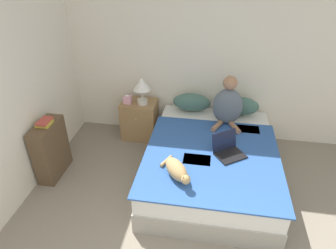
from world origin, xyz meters
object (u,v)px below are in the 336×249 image
(pillow_near, at_px, (192,102))
(nightstand, at_px, (140,119))
(bed, at_px, (211,162))
(cat_tabby, at_px, (177,170))
(table_lamp, at_px, (142,86))
(tissue_box, at_px, (128,100))
(book_stack_top, at_px, (44,122))
(laptop_open, at_px, (228,150))
(bookshelf, at_px, (51,150))
(pillow_far, at_px, (240,106))
(person_sitting, at_px, (228,105))

(pillow_near, height_order, nightstand, pillow_near)
(bed, relative_size, nightstand, 3.45)
(bed, bearing_deg, cat_tabby, -120.17)
(pillow_near, bearing_deg, table_lamp, -172.67)
(tissue_box, bearing_deg, book_stack_top, -126.69)
(nightstand, bearing_deg, pillow_near, 3.89)
(pillow_near, relative_size, table_lamp, 1.30)
(cat_tabby, height_order, laptop_open, laptop_open)
(pillow_near, relative_size, bookshelf, 0.73)
(pillow_near, height_order, bookshelf, pillow_near)
(pillow_far, xyz_separation_m, person_sitting, (-0.20, -0.30, 0.16))
(cat_tabby, bearing_deg, pillow_near, 144.43)
(cat_tabby, bearing_deg, nightstand, 173.22)
(cat_tabby, distance_m, bookshelf, 1.82)
(laptop_open, bearing_deg, book_stack_top, 147.29)
(bed, height_order, pillow_far, pillow_far)
(tissue_box, xyz_separation_m, bookshelf, (-0.79, -1.05, -0.29))
(cat_tabby, height_order, bookshelf, bookshelf)
(pillow_near, xyz_separation_m, table_lamp, (-0.75, -0.10, 0.26))
(cat_tabby, bearing_deg, laptop_open, 97.08)
(person_sitting, bearing_deg, bed, -105.19)
(laptop_open, relative_size, bookshelf, 0.59)
(bed, height_order, nightstand, nightstand)
(pillow_far, distance_m, nightstand, 1.59)
(pillow_far, bearing_deg, pillow_near, 180.00)
(laptop_open, bearing_deg, tissue_box, 113.16)
(person_sitting, relative_size, table_lamp, 1.66)
(pillow_near, distance_m, person_sitting, 0.63)
(person_sitting, bearing_deg, cat_tabby, -113.27)
(bed, xyz_separation_m, laptop_open, (0.19, -0.13, 0.32))
(pillow_near, xyz_separation_m, pillow_far, (0.72, 0.00, 0.00))
(cat_tabby, distance_m, table_lamp, 1.67)
(bed, height_order, cat_tabby, cat_tabby)
(pillow_near, height_order, laptop_open, pillow_near)
(pillow_near, relative_size, nightstand, 0.91)
(bed, xyz_separation_m, cat_tabby, (-0.37, -0.64, 0.36))
(pillow_far, distance_m, person_sitting, 0.40)
(pillow_far, relative_size, table_lamp, 1.30)
(laptop_open, relative_size, tissue_box, 3.27)
(bed, distance_m, cat_tabby, 0.83)
(laptop_open, height_order, table_lamp, table_lamp)
(nightstand, height_order, table_lamp, table_lamp)
(pillow_near, distance_m, cat_tabby, 1.56)
(cat_tabby, distance_m, book_stack_top, 1.81)
(table_lamp, bearing_deg, cat_tabby, -63.24)
(bed, relative_size, book_stack_top, 9.67)
(nightstand, xyz_separation_m, table_lamp, (0.07, -0.04, 0.61))
(person_sitting, relative_size, nightstand, 1.16)
(book_stack_top, bearing_deg, pillow_near, 33.23)
(bed, height_order, bookshelf, bookshelf)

